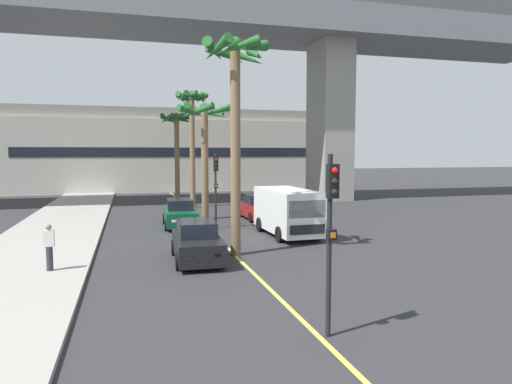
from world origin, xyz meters
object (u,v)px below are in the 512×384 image
traffic_light_median_near (331,220)px  pedestrian_near_crosswalk (49,246)px  car_queue_second (258,208)px  palm_tree_far_median (177,130)px  palm_tree_farthest_median (204,129)px  car_queue_front (180,214)px  palm_tree_mid_median (235,88)px  delivery_van (287,211)px  traffic_light_median_far (216,180)px  car_queue_third (197,243)px  palm_tree_near_median (192,115)px

traffic_light_median_near → pedestrian_near_crosswalk: (-7.07, 7.59, -1.72)m
car_queue_second → palm_tree_far_median: size_ratio=0.53×
palm_tree_farthest_median → car_queue_front: bearing=-127.1°
palm_tree_mid_median → delivery_van: bearing=46.1°
pedestrian_near_crosswalk → car_queue_front: bearing=59.7°
car_queue_front → delivery_van: (4.96, -4.40, 0.57)m
traffic_light_median_far → palm_tree_mid_median: size_ratio=0.48×
car_queue_third → palm_tree_farthest_median: bearing=79.3°
palm_tree_mid_median → pedestrian_near_crosswalk: bearing=-169.3°
car_queue_front → delivery_van: 6.66m
delivery_van → traffic_light_median_far: 4.57m
car_queue_third → palm_tree_far_median: palm_tree_far_median is taller
delivery_van → traffic_light_median_near: traffic_light_median_near is taller
car_queue_front → palm_tree_far_median: (1.52, 16.07, 5.54)m
car_queue_third → palm_tree_mid_median: size_ratio=0.47×
palm_tree_near_median → palm_tree_farthest_median: (-0.12, -6.68, -1.39)m
traffic_light_median_far → pedestrian_near_crosswalk: traffic_light_median_far is taller
car_queue_front → palm_tree_far_median: bearing=84.6°
car_queue_front → palm_tree_near_median: bearing=77.9°
palm_tree_near_median → palm_tree_far_median: 7.02m
traffic_light_median_far → pedestrian_near_crosswalk: (-7.31, -7.98, -1.72)m
car_queue_second → pedestrian_near_crosswalk: bearing=-133.8°
car_queue_front → palm_tree_mid_median: size_ratio=0.47×
car_queue_third → palm_tree_far_median: size_ratio=0.53×
car_queue_front → traffic_light_median_far: 3.05m
traffic_light_median_near → palm_tree_near_median: palm_tree_near_median is taller
palm_tree_far_median → palm_tree_mid_median: bearing=-90.2°
palm_tree_far_median → pedestrian_near_crosswalk: size_ratio=4.82×
traffic_light_median_near → car_queue_third: bearing=102.5°
traffic_light_median_near → palm_tree_mid_median: 9.79m
delivery_van → traffic_light_median_far: size_ratio=1.26×
traffic_light_median_near → traffic_light_median_far: (0.24, 15.56, 0.00)m
palm_tree_near_median → palm_tree_mid_median: 17.17m
delivery_van → car_queue_second: bearing=88.8°
car_queue_third → palm_tree_far_median: bearing=85.9°
traffic_light_median_near → delivery_van: bearing=75.0°
delivery_van → palm_tree_farthest_median: (-3.12, 6.84, 4.41)m
car_queue_second → traffic_light_median_far: size_ratio=0.99×
palm_tree_farthest_median → palm_tree_mid_median: bearing=-92.1°
palm_tree_mid_median → car_queue_third: bearing=-161.2°
car_queue_front → palm_tree_mid_median: (1.45, -8.06, 6.10)m
car_queue_second → pedestrian_near_crosswalk: pedestrian_near_crosswalk is taller
palm_tree_mid_median → palm_tree_far_median: palm_tree_mid_median is taller
car_queue_second → traffic_light_median_near: 19.04m
car_queue_front → pedestrian_near_crosswalk: bearing=-120.3°
traffic_light_median_far → car_queue_second: bearing=43.2°
palm_tree_mid_median → pedestrian_near_crosswalk: (-6.92, -1.31, -5.82)m
car_queue_second → palm_tree_farthest_median: palm_tree_farthest_median is taller
car_queue_second → traffic_light_median_far: traffic_light_median_far is taller
car_queue_third → delivery_van: bearing=39.1°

